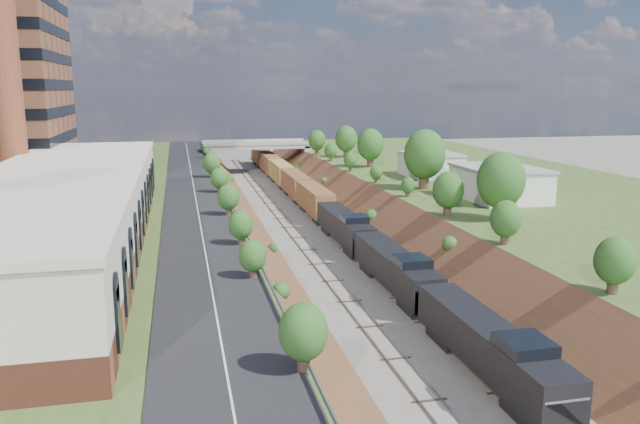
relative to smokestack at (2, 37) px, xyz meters
The scene contains 16 objects.
platform_left 23.05m from the smokestack, 53.13° to the left, with size 44.00×180.00×5.00m, color #374F20.
platform_right 72.69m from the smokestack, ahead, with size 44.00×180.00×5.00m, color #374F20.
embankment_left 35.58m from the smokestack, ahead, with size 7.07×180.00×7.07m, color brown.
embankment_right 53.39m from the smokestack, ahead, with size 7.07×180.00×7.07m, color brown.
rail_left_track 41.86m from the smokestack, ahead, with size 1.58×180.00×0.18m, color gray.
rail_right_track 46.11m from the smokestack, ahead, with size 1.58×180.00×0.18m, color gray.
road 28.88m from the smokestack, 11.04° to the left, with size 8.00×180.00×0.10m, color black.
guardrail 31.59m from the smokestack, ahead, with size 0.10×171.00×0.70m.
commercial_building 25.69m from the smokestack, 66.04° to the right, with size 14.30×62.30×7.00m.
smokestack is the anchor object (origin of this frame).
overpass 77.82m from the smokestack, 61.39° to the left, with size 24.50×8.30×7.40m.
white_building_near 62.29m from the smokestack, ahead, with size 9.00×12.00×4.00m, color silver.
white_building_far 64.31m from the smokestack, 16.97° to the left, with size 8.00×10.00×3.60m, color silver.
tree_right_large 57.52m from the smokestack, 16.80° to the right, with size 5.25×5.25×7.61m.
tree_left_crest 46.95m from the smokestack, 56.09° to the right, with size 2.45×2.45×3.55m.
freight_train 49.16m from the smokestack, 28.07° to the left, with size 3.00×136.83×4.55m.
Camera 1 is at (-17.40, -21.68, 19.53)m, focal length 35.00 mm.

